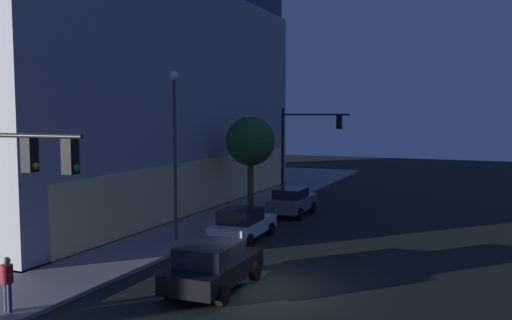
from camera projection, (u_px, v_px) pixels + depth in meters
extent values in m
plane|color=black|center=(264.00, 289.00, 18.92)|extent=(120.00, 120.00, 0.00)
cube|color=#4C4C51|center=(41.00, 198.00, 39.19)|extent=(29.58, 27.62, 0.15)
cube|color=#F7E18F|center=(202.00, 185.00, 33.79)|extent=(26.27, 0.60, 3.15)
cube|color=#9899A2|center=(37.00, 100.00, 38.59)|extent=(29.18, 27.22, 14.06)
cylinder|color=black|center=(23.00, 136.00, 14.02)|extent=(0.20, 3.78, 0.12)
cube|color=black|center=(30.00, 155.00, 13.99)|extent=(0.33, 0.33, 0.90)
sphere|color=yellow|center=(35.00, 166.00, 13.95)|extent=(0.18, 0.18, 0.18)
cube|color=black|center=(70.00, 156.00, 13.50)|extent=(0.33, 0.33, 0.90)
sphere|color=green|center=(76.00, 168.00, 13.46)|extent=(0.18, 0.18, 0.18)
cylinder|color=black|center=(283.00, 154.00, 37.52)|extent=(0.18, 0.18, 6.39)
cylinder|color=black|center=(315.00, 115.00, 36.25)|extent=(0.34, 4.77, 0.12)
cube|color=black|center=(339.00, 122.00, 35.57)|extent=(0.33, 0.33, 0.90)
sphere|color=green|center=(342.00, 126.00, 35.51)|extent=(0.18, 0.18, 0.18)
cylinder|color=#464646|center=(175.00, 160.00, 25.42)|extent=(0.16, 0.16, 7.62)
sphere|color=#F9EFC6|center=(174.00, 76.00, 25.08)|extent=(0.44, 0.44, 0.44)
cylinder|color=brown|center=(251.00, 185.00, 34.13)|extent=(0.39, 0.39, 3.05)
sphere|color=#2B5E27|center=(250.00, 141.00, 33.89)|extent=(3.12, 3.12, 3.12)
cylinder|color=#2D3851|center=(9.00, 298.00, 16.23)|extent=(0.14, 0.14, 0.89)
cylinder|color=#2D3851|center=(6.00, 297.00, 16.34)|extent=(0.14, 0.14, 0.89)
cylinder|color=maroon|center=(7.00, 274.00, 16.22)|extent=(0.36, 0.36, 0.56)
sphere|color=tan|center=(6.00, 261.00, 16.19)|extent=(0.24, 0.24, 0.24)
cube|color=black|center=(214.00, 270.00, 18.85)|extent=(4.59, 2.09, 0.67)
cube|color=black|center=(210.00, 253.00, 18.48)|extent=(2.29, 1.83, 0.67)
cube|color=#F9F4CC|center=(226.00, 253.00, 21.12)|extent=(0.13, 0.20, 0.12)
cube|color=#F9F4CC|center=(253.00, 256.00, 20.69)|extent=(0.13, 0.20, 0.12)
cylinder|color=black|center=(207.00, 266.00, 20.54)|extent=(0.70, 0.26, 0.69)
cylinder|color=black|center=(255.00, 271.00, 19.82)|extent=(0.70, 0.26, 0.69)
cylinder|color=black|center=(169.00, 288.00, 17.94)|extent=(0.70, 0.26, 0.69)
cylinder|color=black|center=(223.00, 295.00, 17.22)|extent=(0.70, 0.26, 0.69)
cube|color=silver|center=(244.00, 227.00, 26.37)|extent=(4.61, 1.89, 0.61)
cube|color=black|center=(241.00, 215.00, 26.00)|extent=(2.25, 1.66, 0.65)
cube|color=#F9F4CC|center=(251.00, 218.00, 28.64)|extent=(0.12, 0.20, 0.12)
cube|color=#F9F4CC|center=(270.00, 219.00, 28.24)|extent=(0.12, 0.20, 0.12)
cylinder|color=black|center=(238.00, 226.00, 28.04)|extent=(0.65, 0.25, 0.64)
cylinder|color=black|center=(271.00, 229.00, 27.37)|extent=(0.65, 0.25, 0.64)
cylinder|color=black|center=(214.00, 237.00, 25.42)|extent=(0.65, 0.25, 0.64)
cylinder|color=black|center=(249.00, 241.00, 24.75)|extent=(0.65, 0.25, 0.64)
cube|color=slate|center=(292.00, 203.00, 32.79)|extent=(4.25, 1.86, 0.75)
cube|color=black|center=(291.00, 193.00, 32.45)|extent=(2.05, 1.67, 0.56)
cube|color=#F9F4CC|center=(295.00, 198.00, 34.91)|extent=(0.12, 0.20, 0.12)
cube|color=#F9F4CC|center=(311.00, 199.00, 34.48)|extent=(0.12, 0.20, 0.12)
cylinder|color=black|center=(285.00, 205.00, 34.39)|extent=(0.71, 0.24, 0.71)
cylinder|color=black|center=(313.00, 207.00, 33.67)|extent=(0.71, 0.24, 0.71)
cylinder|color=black|center=(270.00, 212.00, 31.98)|extent=(0.71, 0.24, 0.71)
cylinder|color=black|center=(300.00, 214.00, 31.26)|extent=(0.71, 0.24, 0.71)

